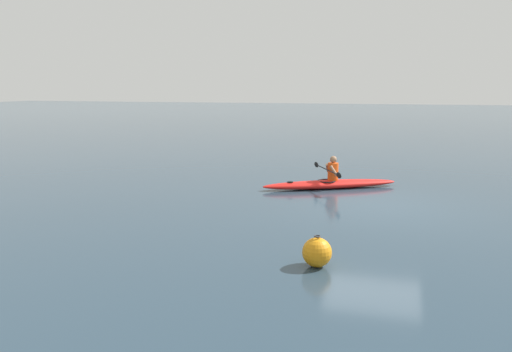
% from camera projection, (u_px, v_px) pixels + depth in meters
% --- Properties ---
extents(ground_plane, '(160.00, 160.00, 0.00)m').
position_uv_depth(ground_plane, '(377.00, 206.00, 13.06)').
color(ground_plane, '#283D4C').
extents(kayak, '(4.06, 2.57, 0.26)m').
position_uv_depth(kayak, '(330.00, 184.00, 15.27)').
color(kayak, red).
rests_on(kayak, ground).
extents(kayaker, '(1.17, 2.13, 0.75)m').
position_uv_depth(kayaker, '(332.00, 170.00, 15.20)').
color(kayaker, '#E04C14').
rests_on(kayaker, kayak).
extents(mooring_buoy_white_far, '(0.52, 0.52, 0.56)m').
position_uv_depth(mooring_buoy_white_far, '(317.00, 252.00, 8.59)').
color(mooring_buoy_white_far, orange).
rests_on(mooring_buoy_white_far, ground).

